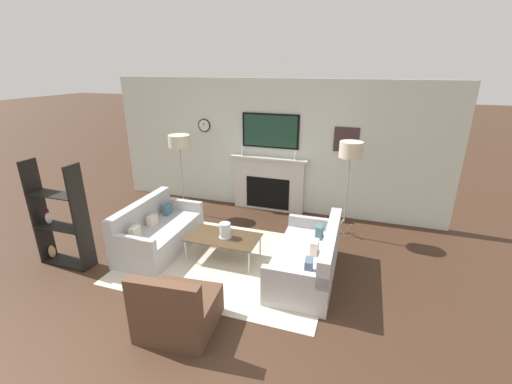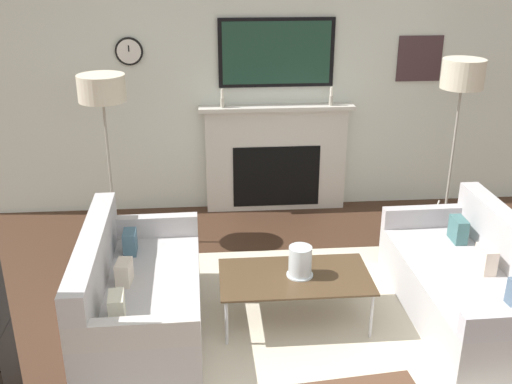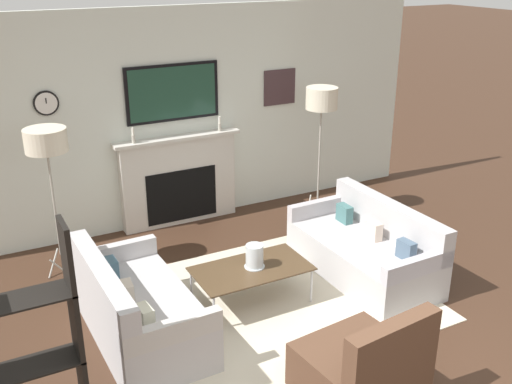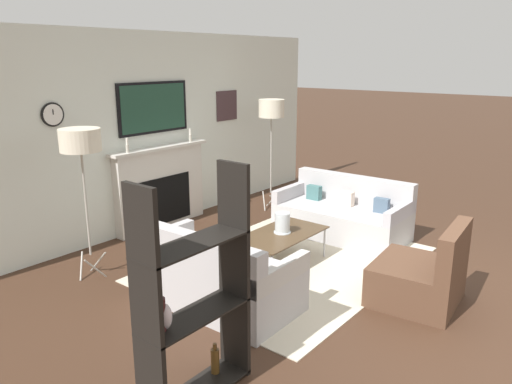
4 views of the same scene
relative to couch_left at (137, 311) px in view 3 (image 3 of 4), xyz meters
The scene contains 10 objects.
fireplace_wall 2.81m from the couch_left, 61.24° to the left, with size 7.04×0.28×2.70m.
area_rug 1.30m from the couch_left, ahead, with size 3.15×2.38×0.01m.
couch_left is the anchor object (origin of this frame).
couch_right 2.55m from the couch_left, ahead, with size 0.88×1.74×0.78m.
armchair 2.04m from the couch_left, 50.05° to the right, with size 0.90×0.87×0.83m.
coffee_table 1.18m from the couch_left, ahead, with size 1.14×0.63×0.39m.
hurricane_candle 1.23m from the couch_left, ahead, with size 0.20×0.20×0.24m.
floor_lamp_left 1.97m from the couch_left, 103.80° to the left, with size 0.42×0.42×1.65m.
floor_lamp_right 3.53m from the couch_left, 27.37° to the left, with size 0.39×0.39×1.74m.
shelf_unit 1.46m from the couch_left, 142.32° to the right, with size 0.86×0.28×1.65m.
Camera 3 is at (-2.47, -2.32, 3.25)m, focal length 42.00 mm.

